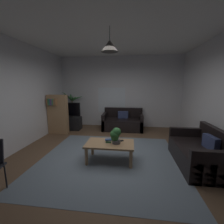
{
  "coord_description": "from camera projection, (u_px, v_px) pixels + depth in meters",
  "views": [
    {
      "loc": [
        0.49,
        -3.49,
        1.73
      ],
      "look_at": [
        0.0,
        0.3,
        1.05
      ],
      "focal_mm": 24.15,
      "sensor_mm": 36.0,
      "label": 1
    }
  ],
  "objects": [
    {
      "name": "floor",
      "position": [
        110.0,
        156.0,
        3.77
      ],
      "size": [
        4.96,
        5.6,
        0.02
      ],
      "primitive_type": "cube",
      "color": "brown",
      "rests_on": "ground"
    },
    {
      "name": "rug",
      "position": [
        109.0,
        159.0,
        3.57
      ],
      "size": [
        3.22,
        3.08,
        0.01
      ],
      "primitive_type": "cube",
      "color": "slate",
      "rests_on": "ground"
    },
    {
      "name": "wall_back",
      "position": [
        120.0,
        92.0,
        6.28
      ],
      "size": [
        5.08,
        0.06,
        2.9
      ],
      "primitive_type": "cube",
      "color": "silver",
      "rests_on": "ground"
    },
    {
      "name": "wall_left",
      "position": [
        13.0,
        96.0,
        3.83
      ],
      "size": [
        0.06,
        5.6,
        2.9
      ],
      "primitive_type": "cube",
      "color": "silver",
      "rests_on": "ground"
    },
    {
      "name": "ceiling",
      "position": [
        110.0,
        30.0,
        3.26
      ],
      "size": [
        4.96,
        5.6,
        0.02
      ],
      "primitive_type": "cube",
      "color": "white"
    },
    {
      "name": "window_pane",
      "position": [
        112.0,
        100.0,
        6.35
      ],
      "size": [
        1.14,
        0.01,
        1.04
      ],
      "primitive_type": "cube",
      "color": "white"
    },
    {
      "name": "couch_under_window",
      "position": [
        123.0,
        123.0,
        5.95
      ],
      "size": [
        1.55,
        0.86,
        0.82
      ],
      "color": "black",
      "rests_on": "ground"
    },
    {
      "name": "couch_right_side",
      "position": [
        200.0,
        153.0,
        3.27
      ],
      "size": [
        0.86,
        1.52,
        0.82
      ],
      "rotation": [
        0.0,
        0.0,
        -1.57
      ],
      "color": "black",
      "rests_on": "ground"
    },
    {
      "name": "coffee_table",
      "position": [
        110.0,
        146.0,
        3.44
      ],
      "size": [
        1.08,
        0.64,
        0.43
      ],
      "color": "#A87F56",
      "rests_on": "ground"
    },
    {
      "name": "book_on_table_0",
      "position": [
        108.0,
        142.0,
        3.46
      ],
      "size": [
        0.13,
        0.12,
        0.03
      ],
      "primitive_type": "cube",
      "rotation": [
        0.0,
        0.0,
        0.14
      ],
      "color": "#387247",
      "rests_on": "coffee_table"
    },
    {
      "name": "book_on_table_1",
      "position": [
        109.0,
        140.0,
        3.47
      ],
      "size": [
        0.14,
        0.1,
        0.02
      ],
      "primitive_type": "cube",
      "rotation": [
        0.0,
        0.0,
        -0.11
      ],
      "color": "beige",
      "rests_on": "coffee_table"
    },
    {
      "name": "book_on_table_2",
      "position": [
        109.0,
        140.0,
        3.47
      ],
      "size": [
        0.17,
        0.12,
        0.02
      ],
      "primitive_type": "cube",
      "rotation": [
        0.0,
        0.0,
        0.24
      ],
      "color": "#2D4C8C",
      "rests_on": "coffee_table"
    },
    {
      "name": "remote_on_table_0",
      "position": [
        119.0,
        142.0,
        3.47
      ],
      "size": [
        0.08,
        0.17,
        0.02
      ],
      "primitive_type": "cube",
      "rotation": [
        0.0,
        0.0,
        6.09
      ],
      "color": "black",
      "rests_on": "coffee_table"
    },
    {
      "name": "remote_on_table_1",
      "position": [
        120.0,
        141.0,
        3.52
      ],
      "size": [
        0.16,
        0.13,
        0.02
      ],
      "primitive_type": "cube",
      "rotation": [
        0.0,
        0.0,
        2.13
      ],
      "color": "black",
      "rests_on": "coffee_table"
    },
    {
      "name": "potted_plant_on_table",
      "position": [
        116.0,
        135.0,
        3.35
      ],
      "size": [
        0.24,
        0.21,
        0.37
      ],
      "color": "#4C4C51",
      "rests_on": "coffee_table"
    },
    {
      "name": "tv_stand",
      "position": [
        70.0,
        123.0,
        5.97
      ],
      "size": [
        0.9,
        0.44,
        0.5
      ],
      "primitive_type": "cube",
      "color": "black",
      "rests_on": "ground"
    },
    {
      "name": "tv",
      "position": [
        69.0,
        110.0,
        5.85
      ],
      "size": [
        0.93,
        0.16,
        0.57
      ],
      "color": "black",
      "rests_on": "tv_stand"
    },
    {
      "name": "potted_palm_corner",
      "position": [
        73.0,
        110.0,
        6.44
      ],
      "size": [
        0.95,
        0.78,
        1.51
      ],
      "color": "beige",
      "rests_on": "ground"
    },
    {
      "name": "bookshelf_corner",
      "position": [
        58.0,
        114.0,
        5.37
      ],
      "size": [
        0.7,
        0.31,
        1.4
      ],
      "color": "#A87F56",
      "rests_on": "ground"
    },
    {
      "name": "pendant_lamp",
      "position": [
        110.0,
        46.0,
        3.06
      ],
      "size": [
        0.35,
        0.35,
        0.49
      ],
      "color": "black"
    }
  ]
}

